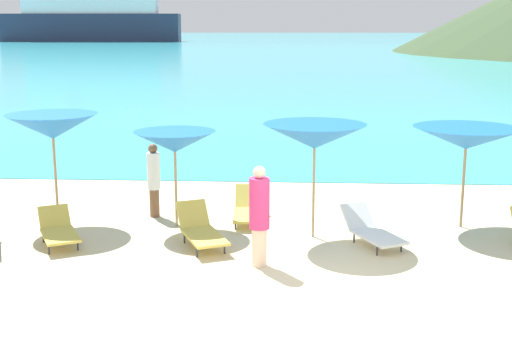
% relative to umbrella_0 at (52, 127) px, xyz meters
% --- Properties ---
extents(ground_plane, '(50.00, 100.00, 0.30)m').
position_rel_umbrella_0_xyz_m(ground_plane, '(5.55, 6.39, -2.25)').
color(ground_plane, beige).
extents(ocean_water, '(650.00, 440.00, 0.02)m').
position_rel_umbrella_0_xyz_m(ocean_water, '(5.55, 224.11, -2.09)').
color(ocean_water, '#38B7CC').
rests_on(ocean_water, ground_plane).
extents(umbrella_0, '(2.01, 2.01, 2.36)m').
position_rel_umbrella_0_xyz_m(umbrella_0, '(0.00, 0.00, 0.00)').
color(umbrella_0, '#9E7F59').
rests_on(umbrella_0, ground_plane).
extents(umbrella_1, '(1.80, 1.80, 2.04)m').
position_rel_umbrella_0_xyz_m(umbrella_1, '(2.60, -0.11, -0.28)').
color(umbrella_1, '#9E7F59').
rests_on(umbrella_1, ground_plane).
extents(umbrella_2, '(2.07, 2.07, 2.30)m').
position_rel_umbrella_0_xyz_m(umbrella_2, '(5.47, -0.67, -0.05)').
color(umbrella_2, '#9E7F59').
rests_on(umbrella_2, ground_plane).
extents(umbrella_3, '(2.35, 2.35, 2.13)m').
position_rel_umbrella_0_xyz_m(umbrella_3, '(8.61, 0.19, -0.20)').
color(umbrella_3, '#9E7F59').
rests_on(umbrella_3, ground_plane).
extents(lounge_chair_1, '(1.20, 1.53, 0.63)m').
position_rel_umbrella_0_xyz_m(lounge_chair_1, '(0.51, -1.42, -1.81)').
color(lounge_chair_1, '#D8BF4C').
rests_on(lounge_chair_1, ground_plane).
extents(lounge_chair_2, '(1.23, 1.74, 0.72)m').
position_rel_umbrella_0_xyz_m(lounge_chair_2, '(3.29, -1.34, -1.79)').
color(lounge_chair_2, '#D8BF4C').
rests_on(lounge_chair_2, ground_plane).
extents(lounge_chair_4, '(1.25, 1.71, 0.65)m').
position_rel_umbrella_0_xyz_m(lounge_chair_4, '(6.59, -1.09, -1.81)').
color(lounge_chair_4, white).
rests_on(lounge_chair_4, ground_plane).
extents(lounge_chair_5, '(0.69, 1.59, 0.67)m').
position_rel_umbrella_0_xyz_m(lounge_chair_5, '(4.10, 0.34, -1.82)').
color(lounge_chair_5, '#D8BF4C').
rests_on(lounge_chair_5, ground_plane).
extents(beachgoer_0, '(0.36, 0.36, 1.81)m').
position_rel_umbrella_0_xyz_m(beachgoer_0, '(4.47, -2.42, -1.14)').
color(beachgoer_0, beige).
rests_on(beachgoer_0, ground_plane).
extents(beachgoer_2, '(0.29, 0.29, 1.64)m').
position_rel_umbrella_0_xyz_m(beachgoer_2, '(1.98, 0.61, -1.22)').
color(beachgoer_2, brown).
rests_on(beachgoer_2, ground_plane).
extents(cruise_ship, '(49.00, 11.01, 19.49)m').
position_rel_umbrella_0_xyz_m(cruise_ship, '(-51.09, 173.56, 5.22)').
color(cruise_ship, '#262D47').
rests_on(cruise_ship, ocean_water).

